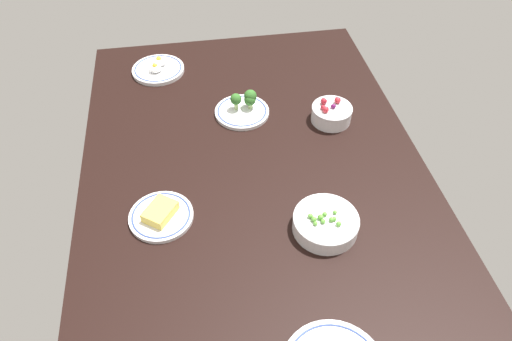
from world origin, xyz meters
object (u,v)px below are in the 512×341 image
plate_broccoli (243,108)px  plate_cheese (161,215)px  bowl_peas (326,223)px  plate_eggs (158,69)px  bowl_berries (331,113)px

plate_broccoli → plate_cheese: (-41.68, 28.77, -0.73)cm
bowl_peas → plate_eggs: bearing=27.4°
plate_broccoli → bowl_berries: (-8.70, -28.44, 1.10)cm
plate_eggs → plate_broccoli: bearing=-136.6°
bowl_peas → plate_eggs: (82.49, 42.76, -1.34)cm
plate_cheese → bowl_berries: 66.07cm
bowl_peas → plate_eggs: 92.93cm
bowl_peas → plate_cheese: size_ratio=1.00×
plate_eggs → bowl_berries: 68.59cm
plate_broccoli → plate_cheese: bearing=145.4°
bowl_peas → bowl_berries: bowl_berries is taller
bowl_berries → plate_eggs: bearing=55.8°
plate_eggs → bowl_peas: bearing=-152.6°
bowl_berries → plate_broccoli: bearing=73.0°
plate_cheese → plate_eggs: plate_eggs is taller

